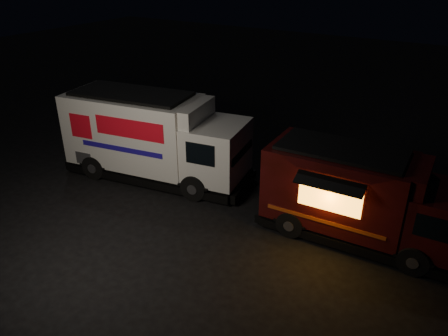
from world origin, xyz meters
TOP-DOWN VIEW (x-y plane):
  - ground at (0.00, 0.00)m, footprint 80.00×80.00m
  - white_truck at (-3.40, 2.35)m, footprint 8.11×3.88m
  - red_truck at (4.98, 2.42)m, footprint 6.61×2.64m

SIDE VIEW (x-z plane):
  - ground at x=0.00m, z-range 0.00..0.00m
  - red_truck at x=4.98m, z-range 0.00..3.03m
  - white_truck at x=-3.40m, z-range 0.00..3.53m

